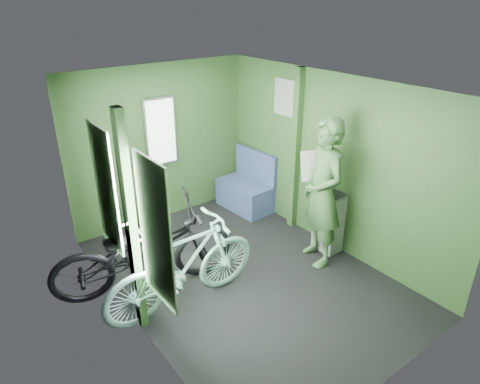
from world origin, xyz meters
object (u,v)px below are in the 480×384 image
at_px(bicycle_mint, 186,307).
at_px(bench_seat, 246,192).
at_px(waste_box, 329,221).
at_px(bicycle_black, 149,290).
at_px(passenger, 322,193).

xyz_separation_m(bicycle_mint, bench_seat, (2.02, 1.51, 0.28)).
height_order(waste_box, bench_seat, bench_seat).
distance_m(bicycle_mint, bench_seat, 2.54).
xyz_separation_m(bicycle_black, bicycle_mint, (0.20, -0.52, 0.00)).
distance_m(bicycle_mint, passenger, 2.08).
bearing_deg(passenger, waste_box, 127.64).
distance_m(bicycle_black, waste_box, 2.45).
relative_size(bicycle_mint, waste_box, 2.18).
bearing_deg(bench_seat, bicycle_mint, -146.61).
bearing_deg(bicycle_mint, passenger, -95.99).
bearing_deg(bicycle_black, bench_seat, -51.59).
xyz_separation_m(passenger, bench_seat, (0.17, 1.72, -0.67)).
height_order(passenger, waste_box, passenger).
xyz_separation_m(bicycle_mint, passenger, (1.85, -0.21, 0.94)).
relative_size(waste_box, bench_seat, 0.89).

